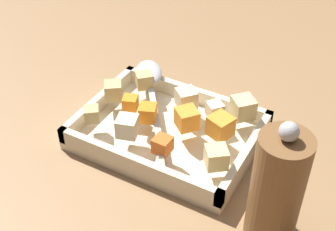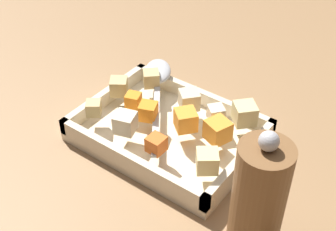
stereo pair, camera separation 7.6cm
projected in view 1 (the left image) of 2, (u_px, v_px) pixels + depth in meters
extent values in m
plane|color=#936D47|center=(167.00, 135.00, 0.80)|extent=(4.00, 4.00, 0.00)
cube|color=beige|center=(168.00, 136.00, 0.79)|extent=(0.29, 0.21, 0.01)
cube|color=beige|center=(195.00, 95.00, 0.84)|extent=(0.29, 0.01, 0.03)
cube|color=beige|center=(136.00, 164.00, 0.71)|extent=(0.29, 0.01, 0.03)
cube|color=beige|center=(246.00, 155.00, 0.73)|extent=(0.01, 0.21, 0.03)
cube|color=beige|center=(100.00, 102.00, 0.83)|extent=(0.01, 0.21, 0.03)
cube|color=orange|center=(130.00, 103.00, 0.78)|extent=(0.03, 0.03, 0.02)
cube|color=orange|center=(187.00, 118.00, 0.75)|extent=(0.05, 0.05, 0.03)
cube|color=orange|center=(220.00, 127.00, 0.73)|extent=(0.04, 0.04, 0.03)
cube|color=orange|center=(162.00, 145.00, 0.70)|extent=(0.03, 0.03, 0.03)
cube|color=orange|center=(148.00, 113.00, 0.76)|extent=(0.04, 0.04, 0.03)
cube|color=#E0CC89|center=(243.00, 107.00, 0.77)|extent=(0.05, 0.05, 0.03)
cube|color=beige|center=(186.00, 98.00, 0.79)|extent=(0.04, 0.04, 0.03)
cube|color=tan|center=(113.00, 90.00, 0.81)|extent=(0.04, 0.04, 0.03)
cube|color=#E0CC89|center=(216.00, 157.00, 0.68)|extent=(0.04, 0.04, 0.03)
cube|color=tan|center=(144.00, 80.00, 0.83)|extent=(0.04, 0.04, 0.03)
cube|color=tan|center=(92.00, 114.00, 0.76)|extent=(0.03, 0.03, 0.02)
cube|color=beige|center=(215.00, 110.00, 0.77)|extent=(0.03, 0.03, 0.02)
cube|color=beige|center=(127.00, 126.00, 0.73)|extent=(0.04, 0.04, 0.03)
ellipsoid|color=silver|center=(149.00, 72.00, 0.86)|extent=(0.08, 0.09, 0.02)
cube|color=silver|center=(156.00, 119.00, 0.77)|extent=(0.11, 0.15, 0.01)
cylinder|color=brown|center=(277.00, 190.00, 0.59)|extent=(0.07, 0.07, 0.17)
sphere|color=#B7B7BC|center=(289.00, 132.00, 0.53)|extent=(0.02, 0.02, 0.02)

